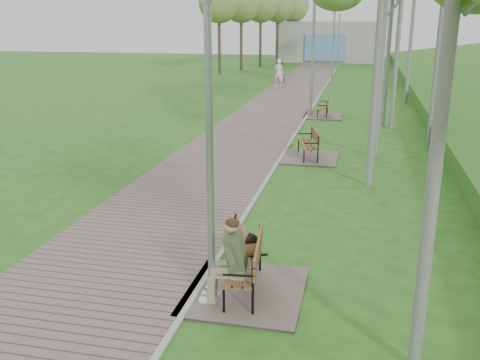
# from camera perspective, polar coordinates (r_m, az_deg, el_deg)

# --- Properties ---
(ground) EXTENTS (120.00, 120.00, 0.00)m
(ground) POSITION_cam_1_polar(r_m,az_deg,el_deg) (8.16, -6.62, -14.96)
(ground) COLOR #2A541B
(ground) RESTS_ON ground
(walkway) EXTENTS (3.50, 67.00, 0.04)m
(walkway) POSITION_cam_1_polar(r_m,az_deg,el_deg) (28.64, 4.42, 8.23)
(walkway) COLOR #75665F
(walkway) RESTS_ON ground
(kerb) EXTENTS (0.10, 67.00, 0.05)m
(kerb) POSITION_cam_1_polar(r_m,az_deg,el_deg) (28.43, 7.94, 8.07)
(kerb) COLOR #999993
(kerb) RESTS_ON ground
(building_north) EXTENTS (10.00, 5.20, 4.00)m
(building_north) POSITION_cam_1_polar(r_m,az_deg,el_deg) (57.66, 9.28, 14.36)
(building_north) COLOR #9E9E99
(building_north) RESTS_ON ground
(bench_main) EXTENTS (1.87, 2.07, 1.63)m
(bench_main) POSITION_cam_1_polar(r_m,az_deg,el_deg) (8.69, -0.08, -9.30)
(bench_main) COLOR #75665F
(bench_main) RESTS_ON ground
(bench_second) EXTENTS (1.82, 2.02, 1.12)m
(bench_second) POSITION_cam_1_polar(r_m,az_deg,el_deg) (17.21, 7.25, 3.00)
(bench_second) COLOR #75665F
(bench_second) RESTS_ON ground
(bench_third) EXTENTS (1.70, 1.88, 1.04)m
(bench_third) POSITION_cam_1_polar(r_m,az_deg,el_deg) (24.79, 8.80, 7.14)
(bench_third) COLOR #75665F
(bench_third) RESTS_ON ground
(lamp_post_near) EXTENTS (0.18, 0.18, 4.72)m
(lamp_post_near) POSITION_cam_1_polar(r_m,az_deg,el_deg) (7.80, -3.22, 1.33)
(lamp_post_near) COLOR #97999E
(lamp_post_near) RESTS_ON ground
(lamp_post_second) EXTENTS (0.23, 0.23, 5.82)m
(lamp_post_second) POSITION_cam_1_polar(r_m,az_deg,el_deg) (24.38, 7.75, 13.02)
(lamp_post_second) COLOR #97999E
(lamp_post_second) RESTS_ON ground
(lamp_post_third) EXTENTS (0.22, 0.22, 5.76)m
(lamp_post_third) POSITION_cam_1_polar(r_m,az_deg,el_deg) (36.40, 9.92, 14.09)
(lamp_post_third) COLOR #97999E
(lamp_post_third) RESTS_ON ground
(lamp_post_far) EXTENTS (0.18, 0.18, 4.68)m
(lamp_post_far) POSITION_cam_1_polar(r_m,az_deg,el_deg) (47.38, 10.46, 14.04)
(lamp_post_far) COLOR #97999E
(lamp_post_far) RESTS_ON ground
(pedestrian_near) EXTENTS (0.74, 0.59, 1.79)m
(pedestrian_near) POSITION_cam_1_polar(r_m,az_deg,el_deg) (35.54, 4.17, 11.33)
(pedestrian_near) COLOR white
(pedestrian_near) RESTS_ON ground
(pedestrian_far) EXTENTS (0.87, 0.78, 1.48)m
(pedestrian_far) POSITION_cam_1_polar(r_m,az_deg,el_deg) (37.72, 4.35, 11.40)
(pedestrian_far) COLOR gray
(pedestrian_far) RESTS_ON ground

